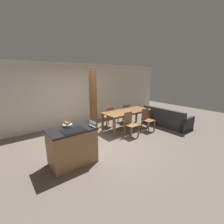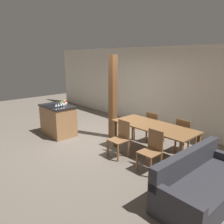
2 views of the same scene
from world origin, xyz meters
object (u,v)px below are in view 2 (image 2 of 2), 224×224
Objects in this scene: kitchen_island at (58,120)px; dining_chair_far_right at (185,135)px; couch at (203,185)px; timber_post at (113,98)px; wine_glass_near at (56,105)px; dining_chair_near_left at (120,138)px; dining_table at (153,129)px; wine_glass_middle at (59,105)px; wine_glass_far at (61,104)px; dining_chair_far_left at (154,127)px; wine_glass_end at (64,104)px; fruit_bowl at (64,103)px; dining_chair_near_right at (152,150)px.

kitchen_island is 3.74m from dining_chair_far_right.
couch is 3.48m from timber_post.
wine_glass_near is 0.18× the size of dining_chair_near_left.
dining_table is 0.86× the size of timber_post.
wine_glass_near is 0.08m from wine_glass_middle.
wine_glass_far is 0.18× the size of dining_chair_far_left.
wine_glass_end reaches higher than dining_chair_near_left.
fruit_bowl is at bearing 23.60° from dining_chair_far_right.
fruit_bowl is 0.61m from wine_glass_far.
wine_glass_near is 4.16m from couch.
dining_chair_near_left is (1.91, 0.41, -0.59)m from wine_glass_end.
timber_post is at bearing 145.40° from dining_chair_near_left.
dining_table is at bearing 65.45° from couch.
wine_glass_far reaches higher than couch.
dining_chair_near_right is 1.00× the size of dining_chair_far_left.
wine_glass_end is 2.64m from dining_table.
dining_chair_near_left is 0.44× the size of couch.
wine_glass_middle is (0.49, -0.44, 0.08)m from fruit_bowl.
fruit_bowl reaches higher than dining_chair_near_left.
dining_chair_near_right is at bearing 2.30° from fruit_bowl.
couch is (1.20, -1.45, -0.20)m from dining_chair_far_right.
dining_table is at bearing 28.93° from wine_glass_near.
fruit_bowl reaches higher than kitchen_island.
wine_glass_far is 0.18× the size of dining_chair_near_left.
wine_glass_middle is (0.00, 0.08, 0.00)m from wine_glass_near.
wine_glass_end reaches higher than couch.
wine_glass_near is (0.49, -0.29, 0.59)m from kitchen_island.
fruit_bowl is 1.43× the size of wine_glass_near.
wine_glass_far is at bearing -90.00° from wine_glass_end.
kitchen_island is 1.28× the size of dining_chair_far_left.
wine_glass_far is 0.08× the size of couch.
dining_table is 0.84m from dining_chair_far_right.
kitchen_island is 0.78m from wine_glass_far.
wine_glass_middle reaches higher than dining_chair_near_right.
dining_table is 2.37× the size of dining_chair_near_right.
dining_chair_near_left is (1.91, 0.49, -0.59)m from wine_glass_far.
wine_glass_near is (0.49, -0.52, 0.08)m from fruit_bowl.
dining_chair_near_left is at bearing -34.60° from timber_post.
fruit_bowl is 0.26× the size of dining_chair_near_left.
wine_glass_middle is 0.16m from wine_glass_end.
timber_post reaches higher than kitchen_island.
wine_glass_end is at bearing 94.82° from couch.
timber_post is at bearing 40.18° from kitchen_island.
wine_glass_end is (0.00, 0.08, 0.00)m from wine_glass_far.
wine_glass_far reaches higher than dining_chair_far_left.
couch is (4.05, 0.52, -0.80)m from wine_glass_near.
dining_chair_far_right is 1.90m from couch.
couch is (4.05, 0.44, -0.80)m from wine_glass_middle.
dining_table is (2.38, 1.24, -0.40)m from wine_glass_middle.
wine_glass_near is 3.52m from dining_chair_far_right.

